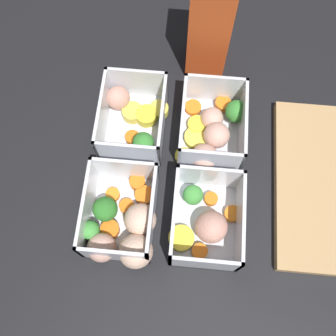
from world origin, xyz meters
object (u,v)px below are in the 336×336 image
container_near_left (133,118)px  container_far_left (213,130)px  container_near_right (123,225)px  container_far_right (206,221)px  juice_carton (209,26)px

container_near_left → container_far_left: size_ratio=0.90×
container_near_left → container_far_left: (0.01, 0.13, -0.00)m
container_near_left → container_near_right: bearing=1.9°
container_far_left → container_far_right: bearing=-0.8°
container_far_right → juice_carton: juice_carton is taller
container_near_right → container_near_left: bearing=-178.1°
container_near_left → juice_carton: juice_carton is taller
container_near_left → container_near_right: size_ratio=0.84×
container_near_left → container_far_right: size_ratio=1.00×
container_far_right → juice_carton: bearing=-176.5°
container_far_left → container_far_right: (0.15, -0.00, 0.00)m
container_near_right → container_far_left: 0.21m
container_far_right → container_far_left: bearing=179.2°
container_near_right → container_far_left: (-0.17, 0.13, -0.00)m
juice_carton → container_far_left: bearing=7.9°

